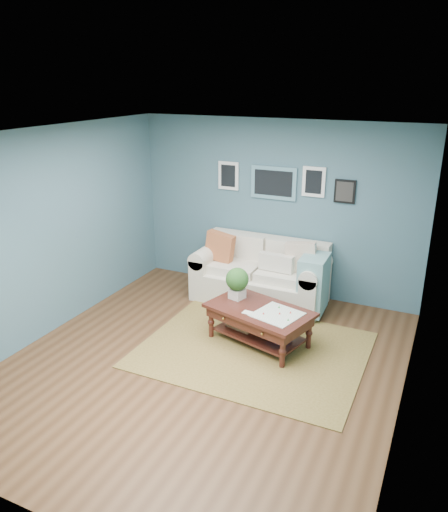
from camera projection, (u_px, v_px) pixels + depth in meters
The scene contains 4 objects.
room_shell at pixel (203, 257), 5.60m from camera, with size 5.00×5.02×2.70m.
area_rug at pixel (253, 349), 6.33m from camera, with size 2.74×2.19×0.01m, color brown.
loveseat at pixel (266, 275), 7.58m from camera, with size 2.04×0.93×1.05m.
coffee_table at pixel (255, 313), 6.41m from camera, with size 1.47×1.09×0.92m.
Camera 1 is at (2.44, -4.61, 3.27)m, focal length 35.00 mm.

